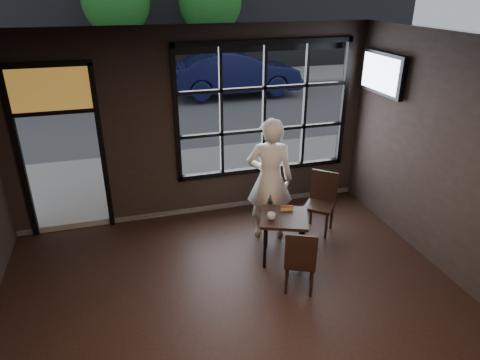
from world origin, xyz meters
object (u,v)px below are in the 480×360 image
object	(u,v)px
cafe_table	(283,238)
navy_car	(235,73)
chair_near	(300,258)
man	(270,180)

from	to	relation	value
cafe_table	navy_car	bearing A→B (deg)	100.21
cafe_table	chair_near	size ratio (longest dim) A/B	0.77
cafe_table	man	xyz separation A→B (m)	(0.02, 0.69, 0.63)
man	navy_car	distance (m)	9.52
chair_near	navy_car	bearing A→B (deg)	-75.59
chair_near	man	bearing A→B (deg)	-66.77
cafe_table	man	bearing A→B (deg)	110.40
cafe_table	navy_car	world-z (taller)	navy_car
cafe_table	chair_near	distance (m)	0.70
chair_near	man	xyz separation A→B (m)	(0.05, 1.39, 0.52)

